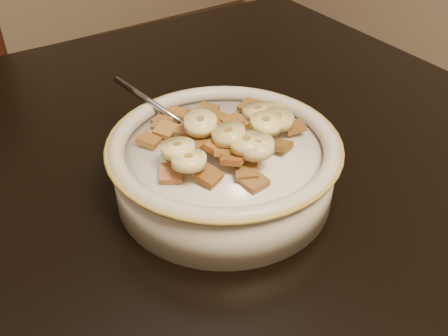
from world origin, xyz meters
TOP-DOWN VIEW (x-y plane):
  - cereal_bowl at (0.27, -0.03)m, footprint 0.22×0.22m
  - milk at (0.27, -0.03)m, footprint 0.18×0.18m
  - spoon at (0.26, 0.00)m, footprint 0.05×0.06m
  - cereal_square_0 at (0.25, -0.05)m, footprint 0.03×0.03m
  - cereal_square_1 at (0.21, 0.01)m, footprint 0.03×0.03m
  - cereal_square_2 at (0.28, -0.06)m, footprint 0.03×0.03m
  - cereal_square_3 at (0.27, 0.01)m, footprint 0.03×0.03m
  - cereal_square_4 at (0.32, -0.03)m, footprint 0.03×0.03m
  - cereal_square_5 at (0.24, 0.03)m, footprint 0.03×0.03m
  - cereal_square_6 at (0.34, -0.05)m, footprint 0.03×0.03m
  - cereal_square_7 at (0.24, -0.03)m, footprint 0.03×0.03m
  - cereal_square_8 at (0.28, -0.03)m, footprint 0.02×0.02m
  - cereal_square_9 at (0.29, 0.03)m, footprint 0.03×0.03m
  - cereal_square_10 at (0.26, 0.04)m, footprint 0.03×0.03m
  - cereal_square_11 at (0.26, -0.06)m, footprint 0.03×0.03m
  - cereal_square_12 at (0.25, -0.05)m, footprint 0.03×0.03m
  - cereal_square_13 at (0.25, -0.07)m, footprint 0.03×0.03m
  - cereal_square_14 at (0.28, -0.03)m, footprint 0.03×0.03m
  - cereal_square_15 at (0.28, -0.00)m, footprint 0.03×0.03m
  - cereal_square_16 at (0.33, 0.01)m, footprint 0.03×0.02m
  - cereal_square_17 at (0.23, -0.07)m, footprint 0.03×0.03m
  - cereal_square_18 at (0.24, -0.01)m, footprint 0.03×0.03m
  - cereal_square_19 at (0.23, 0.02)m, footprint 0.03×0.03m
  - cereal_square_20 at (0.26, -0.10)m, footprint 0.02×0.02m
  - cereal_square_21 at (0.26, -0.03)m, footprint 0.03×0.03m
  - cereal_square_22 at (0.31, -0.07)m, footprint 0.03×0.03m
  - cereal_square_23 at (0.20, -0.05)m, footprint 0.03×0.03m
  - cereal_square_24 at (0.21, -0.04)m, footprint 0.02×0.02m
  - cereal_square_25 at (0.24, 0.04)m, footprint 0.02×0.02m
  - cereal_square_26 at (0.26, 0.04)m, footprint 0.03×0.03m
  - cereal_square_27 at (0.26, -0.08)m, footprint 0.03×0.03m
  - banana_slice_0 at (0.33, -0.03)m, footprint 0.04×0.04m
  - banana_slice_1 at (0.32, -0.05)m, footprint 0.04×0.04m
  - banana_slice_2 at (0.21, -0.04)m, footprint 0.03×0.03m
  - banana_slice_3 at (0.26, -0.05)m, footprint 0.04×0.04m
  - banana_slice_4 at (0.25, -0.02)m, footprint 0.04×0.04m
  - banana_slice_5 at (0.21, -0.06)m, footprint 0.04×0.04m
  - banana_slice_6 at (0.31, -0.05)m, footprint 0.04×0.04m
  - banana_slice_7 at (0.27, -0.07)m, footprint 0.04×0.04m
  - banana_slice_8 at (0.27, -0.08)m, footprint 0.04×0.04m
  - banana_slice_9 at (0.32, -0.02)m, footprint 0.04×0.04m

SIDE VIEW (x-z plane):
  - cereal_bowl at x=0.27m, z-range 0.75..0.80m
  - milk at x=0.27m, z-range 0.80..0.80m
  - spoon at x=0.26m, z-range 0.80..0.81m
  - cereal_square_26 at x=0.26m, z-range 0.80..0.81m
  - cereal_square_25 at x=0.24m, z-range 0.80..0.81m
  - cereal_square_20 at x=0.26m, z-range 0.80..0.81m
  - cereal_square_5 at x=0.24m, z-range 0.80..0.81m
  - cereal_square_1 at x=0.21m, z-range 0.80..0.82m
  - cereal_square_10 at x=0.26m, z-range 0.81..0.81m
  - cereal_square_23 at x=0.20m, z-range 0.81..0.82m
  - cereal_square_22 at x=0.31m, z-range 0.80..0.82m
  - cereal_square_16 at x=0.33m, z-range 0.81..0.82m
  - cereal_square_17 at x=0.23m, z-range 0.81..0.82m
  - cereal_square_19 at x=0.23m, z-range 0.81..0.82m
  - cereal_square_27 at x=0.26m, z-range 0.81..0.82m
  - cereal_square_6 at x=0.34m, z-range 0.81..0.82m
  - cereal_square_9 at x=0.29m, z-range 0.81..0.82m
  - cereal_square_4 at x=0.32m, z-range 0.81..0.82m
  - cereal_square_24 at x=0.21m, z-range 0.81..0.82m
  - cereal_square_3 at x=0.27m, z-range 0.81..0.82m
  - cereal_square_2 at x=0.28m, z-range 0.81..0.82m
  - cereal_square_13 at x=0.25m, z-range 0.81..0.83m
  - cereal_square_18 at x=0.24m, z-range 0.82..0.83m
  - banana_slice_0 at x=0.33m, z-range 0.81..0.83m
  - cereal_square_15 at x=0.28m, z-range 0.82..0.83m
  - cereal_square_7 at x=0.24m, z-range 0.82..0.83m
  - cereal_square_11 at x=0.26m, z-range 0.82..0.83m
  - cereal_square_12 at x=0.25m, z-range 0.82..0.83m
  - cereal_square_0 at x=0.25m, z-range 0.82..0.83m
  - banana_slice_9 at x=0.32m, z-range 0.82..0.83m
  - banana_slice_1 at x=0.32m, z-range 0.82..0.83m
  - banana_slice_6 at x=0.31m, z-range 0.82..0.83m
  - cereal_square_14 at x=0.28m, z-range 0.82..0.83m
  - cereal_square_8 at x=0.28m, z-range 0.82..0.83m
  - banana_slice_5 at x=0.21m, z-range 0.82..0.83m
  - cereal_square_21 at x=0.26m, z-range 0.82..0.83m
  - banana_slice_2 at x=0.21m, z-range 0.82..0.84m
  - banana_slice_8 at x=0.27m, z-range 0.82..0.84m
  - banana_slice_7 at x=0.27m, z-range 0.82..0.84m
  - banana_slice_3 at x=0.26m, z-range 0.82..0.84m
  - banana_slice_4 at x=0.25m, z-range 0.83..0.84m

